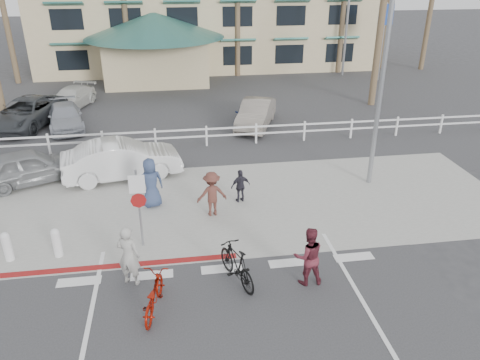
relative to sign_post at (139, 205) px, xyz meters
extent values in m
plane|color=#333335|center=(2.30, -2.20, -1.45)|extent=(140.00, 140.00, 0.00)
cube|color=#333335|center=(2.30, -4.20, -1.45)|extent=(12.00, 16.00, 0.01)
cube|color=gray|center=(2.30, 2.30, -1.44)|extent=(22.00, 7.00, 0.01)
cube|color=#333335|center=(2.30, 6.30, -1.45)|extent=(40.00, 5.00, 0.01)
cube|color=#333335|center=(2.30, 15.80, -1.45)|extent=(50.00, 16.00, 0.01)
cube|color=maroon|center=(-0.70, -1.00, -1.44)|extent=(7.00, 0.25, 0.02)
imported|color=#7B0E03|center=(0.40, -3.08, -0.97)|extent=(0.99, 1.93, 0.96)
imported|color=#A4A29C|center=(-0.25, -1.84, -0.56)|extent=(0.77, 0.65, 1.79)
imported|color=black|center=(2.65, -2.22, -0.88)|extent=(1.16, 1.97, 1.15)
imported|color=maroon|center=(4.57, -2.53, -0.59)|extent=(0.83, 0.65, 1.71)
imported|color=#562D25|center=(2.34, 1.64, -0.64)|extent=(1.11, 0.72, 1.62)
imported|color=#27252F|center=(3.46, 2.45, -0.82)|extent=(0.80, 0.48, 1.27)
imported|color=navy|center=(0.25, 2.60, -0.53)|extent=(1.03, 0.82, 1.84)
imported|color=silver|center=(-0.98, 5.29, -0.67)|extent=(4.95, 2.51, 1.56)
imported|color=gray|center=(-4.60, 5.30, -0.75)|extent=(4.42, 3.19, 1.40)
imported|color=#2D3135|center=(-6.50, 12.68, -0.71)|extent=(3.81, 5.76, 1.47)
imported|color=#90949F|center=(-4.43, 12.06, -0.85)|extent=(2.61, 4.44, 1.21)
imported|color=navy|center=(5.28, 11.19, -0.83)|extent=(2.41, 3.89, 1.24)
imported|color=gray|center=(5.54, 10.79, -0.75)|extent=(2.93, 4.51, 1.40)
imported|color=silver|center=(-4.77, 15.75, -0.85)|extent=(2.90, 4.47, 1.20)
camera|label=1|loc=(1.18, -12.68, 6.71)|focal=35.00mm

